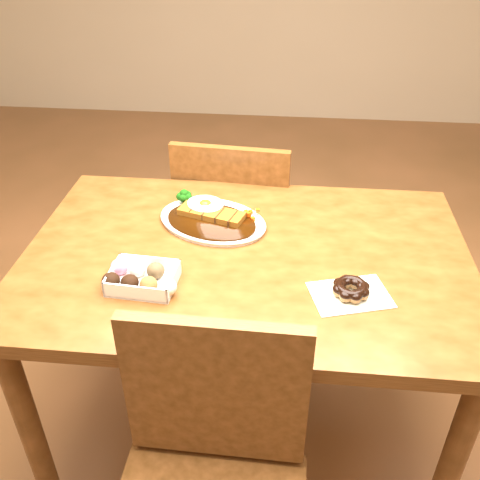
# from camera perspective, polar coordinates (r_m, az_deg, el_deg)

# --- Properties ---
(ground) EXTENTS (6.00, 6.00, 0.00)m
(ground) POSITION_cam_1_polar(r_m,az_deg,el_deg) (1.97, 0.54, -19.49)
(ground) COLOR brown
(ground) RESTS_ON ground
(table) EXTENTS (1.20, 0.80, 0.75)m
(table) POSITION_cam_1_polar(r_m,az_deg,el_deg) (1.50, 0.67, -4.46)
(table) COLOR #47280E
(table) RESTS_ON ground
(chair_far) EXTENTS (0.45, 0.45, 0.87)m
(chair_far) POSITION_cam_1_polar(r_m,az_deg,el_deg) (2.04, -0.35, 1.16)
(chair_far) COLOR #47280E
(chair_far) RESTS_ON ground
(katsu_curry_plate) EXTENTS (0.38, 0.33, 0.06)m
(katsu_curry_plate) POSITION_cam_1_polar(r_m,az_deg,el_deg) (1.56, -3.06, 2.40)
(katsu_curry_plate) COLOR white
(katsu_curry_plate) RESTS_ON table
(donut_box) EXTENTS (0.19, 0.14, 0.05)m
(donut_box) POSITION_cam_1_polar(r_m,az_deg,el_deg) (1.34, -10.50, -3.96)
(donut_box) COLOR white
(donut_box) RESTS_ON table
(pon_de_ring) EXTENTS (0.21, 0.18, 0.04)m
(pon_de_ring) POSITION_cam_1_polar(r_m,az_deg,el_deg) (1.31, 11.75, -5.17)
(pon_de_ring) COLOR silver
(pon_de_ring) RESTS_ON table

